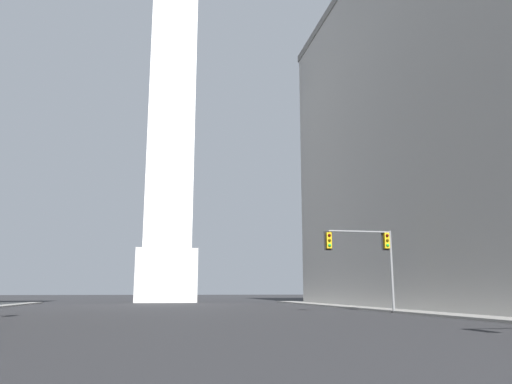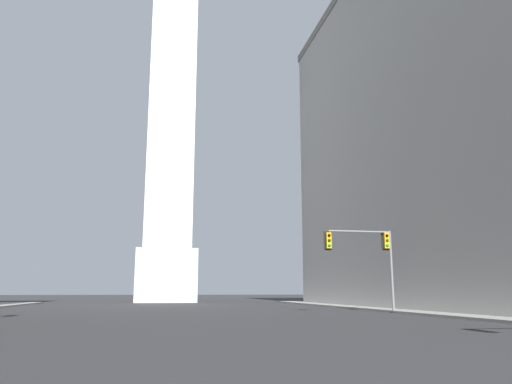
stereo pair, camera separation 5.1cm
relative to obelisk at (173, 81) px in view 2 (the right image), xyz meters
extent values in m
cube|color=gray|center=(17.23, -43.77, -31.43)|extent=(5.00, 82.07, 0.15)
cube|color=silver|center=(0.00, 0.00, -28.03)|extent=(7.95, 7.95, 6.95)
cube|color=white|center=(0.00, 0.00, 1.63)|extent=(6.36, 6.36, 52.37)
cylinder|color=slate|center=(14.84, -36.46, -28.67)|extent=(0.18, 0.18, 5.67)
cylinder|color=#262626|center=(14.84, -36.46, -31.45)|extent=(0.40, 0.40, 0.10)
cube|color=#E5B20F|center=(14.55, -36.46, -26.53)|extent=(0.36, 0.36, 1.10)
cube|color=black|center=(14.56, -36.28, -26.53)|extent=(0.58, 0.07, 1.32)
sphere|color=#410907|center=(14.53, -36.65, -26.19)|extent=(0.22, 0.22, 0.22)
sphere|color=#483506|center=(14.53, -36.65, -26.53)|extent=(0.22, 0.22, 0.22)
sphere|color=green|center=(14.53, -36.65, -26.88)|extent=(0.22, 0.22, 0.22)
cylinder|color=slate|center=(12.55, -36.46, -25.93)|extent=(4.57, 0.14, 0.14)
sphere|color=slate|center=(14.84, -36.46, -25.93)|extent=(0.18, 0.18, 0.18)
cube|color=#E5B20F|center=(10.27, -36.46, -26.60)|extent=(0.36, 0.36, 1.10)
cube|color=black|center=(10.28, -36.28, -26.60)|extent=(0.58, 0.07, 1.32)
sphere|color=#410907|center=(10.25, -36.65, -26.26)|extent=(0.22, 0.22, 0.22)
sphere|color=#483506|center=(10.25, -36.65, -26.60)|extent=(0.22, 0.22, 0.22)
sphere|color=green|center=(10.25, -36.65, -26.95)|extent=(0.22, 0.22, 0.22)
camera|label=1|loc=(-1.39, -69.18, -30.02)|focal=35.00mm
camera|label=2|loc=(-1.34, -69.19, -30.02)|focal=35.00mm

